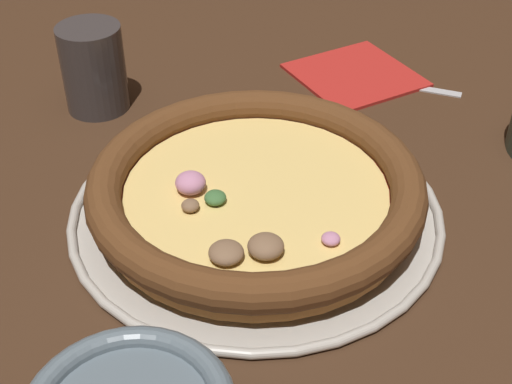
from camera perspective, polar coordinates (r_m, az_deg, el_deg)
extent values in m
plane|color=#3D2616|center=(0.69, 0.00, -1.83)|extent=(3.00, 3.00, 0.00)
cylinder|color=#B7B2A8|center=(0.69, 0.00, -1.66)|extent=(0.35, 0.35, 0.01)
torus|color=#B7B2A8|center=(0.69, 0.00, -1.48)|extent=(0.36, 0.36, 0.01)
cylinder|color=#A86B33|center=(0.68, 0.00, -0.61)|extent=(0.30, 0.30, 0.02)
torus|color=#563319|center=(0.67, 0.00, 0.66)|extent=(0.32, 0.32, 0.03)
cylinder|color=#A32D19|center=(0.67, 0.00, 0.07)|extent=(0.26, 0.26, 0.00)
cylinder|color=#EAC670|center=(0.67, 0.00, 0.22)|extent=(0.25, 0.25, 0.00)
ellipsoid|color=brown|center=(0.60, 0.79, -4.36)|extent=(0.03, 0.03, 0.02)
ellipsoid|color=#C17FA3|center=(0.66, -5.26, 0.74)|extent=(0.04, 0.04, 0.02)
ellipsoid|color=brown|center=(0.59, -2.40, -4.86)|extent=(0.04, 0.04, 0.01)
ellipsoid|color=brown|center=(0.64, -5.28, -1.09)|extent=(0.02, 0.02, 0.01)
ellipsoid|color=#3D6B38|center=(0.65, -3.28, -0.45)|extent=(0.03, 0.03, 0.01)
ellipsoid|color=#C17FA3|center=(0.61, 6.01, -3.74)|extent=(0.02, 0.02, 0.01)
cylinder|color=#383333|center=(0.85, -12.86, 9.63)|extent=(0.07, 0.07, 0.10)
cube|color=#B2231E|center=(0.93, 7.93, 9.35)|extent=(0.18, 0.18, 0.01)
cube|color=#B7B7BC|center=(0.92, 12.05, 8.33)|extent=(0.12, 0.08, 0.00)
cube|color=#B7B7BC|center=(0.93, 6.65, 9.37)|extent=(0.05, 0.04, 0.00)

